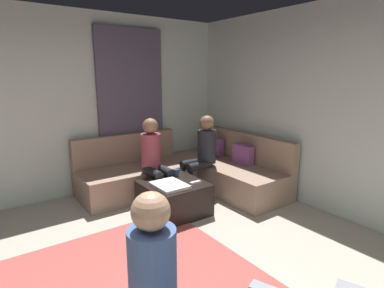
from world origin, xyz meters
name	(u,v)px	position (x,y,z in m)	size (l,w,h in m)	color
wall_back	(362,113)	(0.00, 2.94, 1.35)	(6.00, 0.12, 2.70)	silver
wall_left	(42,107)	(-2.94, 0.00, 1.35)	(0.12, 6.00, 2.70)	silver
curtain_panel	(132,109)	(-2.84, 1.30, 1.25)	(0.06, 1.10, 2.50)	#595166
sectional_couch	(188,172)	(-2.08, 1.88, 0.28)	(2.10, 2.55, 0.87)	#9E7F6B
ottoman	(174,198)	(-1.46, 1.21, 0.21)	(0.76, 0.76, 0.42)	black
folded_blanket	(170,185)	(-1.36, 1.09, 0.44)	(0.44, 0.36, 0.04)	white
coffee_mug	(176,173)	(-1.68, 1.39, 0.47)	(0.08, 0.08, 0.10)	#334C72
game_remote	(195,182)	(-1.28, 1.43, 0.43)	(0.05, 0.15, 0.02)	white
person_on_couch_back	(202,152)	(-1.80, 1.93, 0.66)	(0.30, 0.60, 1.20)	black
person_on_couch_side	(154,157)	(-1.93, 1.20, 0.66)	(0.60, 0.30, 1.20)	black
person_on_armchair	(166,286)	(0.50, -0.07, 0.64)	(0.61, 0.43, 1.18)	#2D3347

